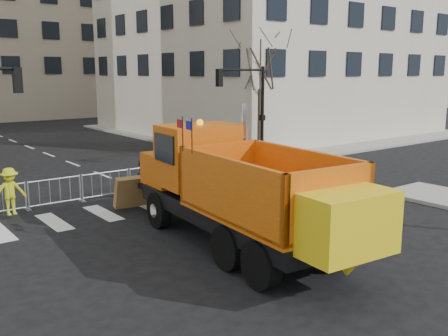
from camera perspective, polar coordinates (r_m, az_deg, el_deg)
ground at (r=15.93m, az=4.42°, el=-7.73°), size 120.00×120.00×0.00m
sidewalk_back at (r=22.69m, az=-10.11°, el=-2.02°), size 64.00×5.00×0.15m
traffic_light_right at (r=27.94m, az=4.41°, el=5.98°), size 0.18×0.18×5.40m
crowd_barriers at (r=21.47m, az=-10.80°, el=-1.48°), size 12.60×0.60×1.10m
street_tree at (r=29.08m, az=4.14°, el=8.25°), size 3.00×3.00×7.50m
plow_truck at (r=14.31m, az=1.86°, el=-2.21°), size 3.99×10.86×4.13m
cop_a at (r=20.30m, az=-9.44°, el=-1.35°), size 0.72×0.68×1.65m
cop_b at (r=18.94m, az=-5.92°, el=-1.66°), size 1.07×0.91×1.96m
cop_c at (r=18.38m, az=-4.02°, el=-2.03°), size 1.05×1.20×1.95m
worker at (r=18.95m, az=-23.25°, el=-2.47°), size 1.12×0.69×1.67m
newspaper_box at (r=27.14m, az=3.88°, el=1.58°), size 0.55×0.51×1.10m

